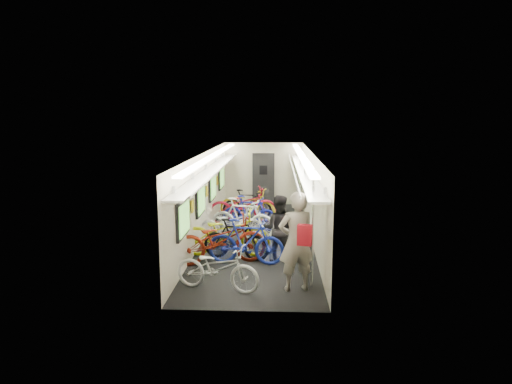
# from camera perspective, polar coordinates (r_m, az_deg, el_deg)

# --- Properties ---
(train_car_shell) EXTENTS (10.00, 10.00, 10.00)m
(train_car_shell) POSITION_cam_1_polar(r_m,az_deg,el_deg) (13.43, -1.18, 2.00)
(train_car_shell) COLOR black
(train_car_shell) RESTS_ON ground
(bicycle_0) EXTENTS (1.85, 1.07, 0.92)m
(bicycle_0) POSITION_cam_1_polar(r_m,az_deg,el_deg) (9.10, -4.85, -9.43)
(bicycle_0) COLOR silver
(bicycle_0) RESTS_ON ground
(bicycle_1) EXTENTS (1.82, 0.66, 1.07)m
(bicycle_1) POSITION_cam_1_polar(r_m,az_deg,el_deg) (10.58, -1.27, -6.24)
(bicycle_1) COLOR #1B2BA3
(bicycle_1) RESTS_ON ground
(bicycle_2) EXTENTS (2.30, 1.35, 1.14)m
(bicycle_2) POSITION_cam_1_polar(r_m,az_deg,el_deg) (10.64, -4.50, -5.98)
(bicycle_2) COLOR maroon
(bicycle_2) RESTS_ON ground
(bicycle_3) EXTENTS (1.72, 0.85, 0.99)m
(bicycle_3) POSITION_cam_1_polar(r_m,az_deg,el_deg) (10.93, -2.52, -5.94)
(bicycle_3) COLOR black
(bicycle_3) RESTS_ON ground
(bicycle_4) EXTENTS (2.17, 0.77, 1.14)m
(bicycle_4) POSITION_cam_1_polar(r_m,az_deg,el_deg) (11.22, -3.76, -5.18)
(bicycle_4) COLOR yellow
(bicycle_4) RESTS_ON ground
(bicycle_5) EXTENTS (1.98, 1.08, 1.14)m
(bicycle_5) POSITION_cam_1_polar(r_m,az_deg,el_deg) (12.80, -1.72, -3.31)
(bicycle_5) COLOR silver
(bicycle_5) RESTS_ON ground
(bicycle_6) EXTENTS (1.87, 1.04, 0.93)m
(bicycle_6) POSITION_cam_1_polar(r_m,az_deg,el_deg) (12.61, -3.25, -4.02)
(bicycle_6) COLOR silver
(bicycle_6) RESTS_ON ground
(bicycle_7) EXTENTS (1.81, 0.93, 1.05)m
(bicycle_7) POSITION_cam_1_polar(r_m,az_deg,el_deg) (13.73, -0.82, -2.64)
(bicycle_7) COLOR navy
(bicycle_7) RESTS_ON ground
(bicycle_8) EXTENTS (2.33, 1.27, 1.16)m
(bicycle_8) POSITION_cam_1_polar(r_m,az_deg,el_deg) (14.60, -1.66, -1.69)
(bicycle_8) COLOR maroon
(bicycle_8) RESTS_ON ground
(bicycle_9) EXTENTS (1.67, 0.53, 0.99)m
(bicycle_9) POSITION_cam_1_polar(r_m,az_deg,el_deg) (15.26, -1.12, -1.52)
(bicycle_9) COLOR black
(bicycle_9) RESTS_ON ground
(bicycle_10) EXTENTS (2.10, 1.31, 1.04)m
(bicycle_10) POSITION_cam_1_polar(r_m,az_deg,el_deg) (15.10, -1.09, -1.54)
(bicycle_10) COLOR #BAA311
(bicycle_10) RESTS_ON ground
(passenger_near) EXTENTS (0.82, 0.65, 1.98)m
(passenger_near) POSITION_cam_1_polar(r_m,az_deg,el_deg) (8.96, 5.05, -6.18)
(passenger_near) COLOR gray
(passenger_near) RESTS_ON ground
(passenger_mid) EXTENTS (0.85, 0.70, 1.60)m
(passenger_mid) POSITION_cam_1_polar(r_m,az_deg,el_deg) (10.72, 2.82, -4.59)
(passenger_mid) COLOR black
(passenger_mid) RESTS_ON ground
(backpack) EXTENTS (0.29, 0.20, 0.38)m
(backpack) POSITION_cam_1_polar(r_m,az_deg,el_deg) (8.31, 6.11, -5.36)
(backpack) COLOR red
(backpack) RESTS_ON passenger_near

